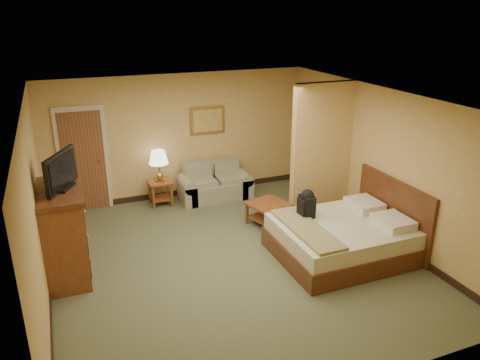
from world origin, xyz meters
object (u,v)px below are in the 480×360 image
dresser (62,233)px  loveseat (215,187)px  coffee_table (269,209)px  bed (346,237)px

dresser → loveseat: bearing=33.8°
loveseat → dresser: dresser is taller
coffee_table → bed: size_ratio=0.39×
bed → coffee_table: bearing=115.4°
dresser → bed: bearing=-13.5°
dresser → bed: dresser is taller
loveseat → bed: bed is taller
loveseat → bed: 3.32m
coffee_table → dresser: bearing=-172.7°
coffee_table → dresser: 3.63m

